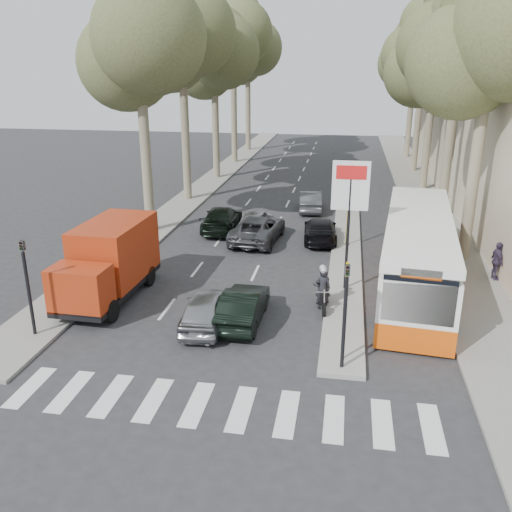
{
  "coord_description": "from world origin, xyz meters",
  "views": [
    {
      "loc": [
        3.07,
        -16.73,
        9.2
      ],
      "look_at": [
        -0.5,
        4.39,
        1.6
      ],
      "focal_mm": 38.0,
      "sensor_mm": 36.0,
      "label": 1
    }
  ],
  "objects_px": {
    "red_truck": "(110,260)",
    "city_bus": "(417,252)",
    "silver_hatchback": "(206,309)",
    "dark_hatchback": "(243,306)",
    "motorcycle": "(322,288)"
  },
  "relations": [
    {
      "from": "red_truck",
      "to": "city_bus",
      "type": "height_order",
      "value": "city_bus"
    },
    {
      "from": "city_bus",
      "to": "motorcycle",
      "type": "relative_size",
      "value": 5.82
    },
    {
      "from": "silver_hatchback",
      "to": "city_bus",
      "type": "distance_m",
      "value": 9.46
    },
    {
      "from": "dark_hatchback",
      "to": "red_truck",
      "type": "xyz_separation_m",
      "value": [
        -5.81,
        1.35,
        0.98
      ]
    },
    {
      "from": "red_truck",
      "to": "motorcycle",
      "type": "relative_size",
      "value": 2.79
    },
    {
      "from": "silver_hatchback",
      "to": "red_truck",
      "type": "bearing_deg",
      "value": -26.66
    },
    {
      "from": "dark_hatchback",
      "to": "motorcycle",
      "type": "distance_m",
      "value": 3.39
    },
    {
      "from": "dark_hatchback",
      "to": "motorcycle",
      "type": "xyz_separation_m",
      "value": [
        2.85,
        1.82,
        0.16
      ]
    },
    {
      "from": "dark_hatchback",
      "to": "city_bus",
      "type": "bearing_deg",
      "value": -145.62
    },
    {
      "from": "red_truck",
      "to": "motorcycle",
      "type": "height_order",
      "value": "red_truck"
    },
    {
      "from": "red_truck",
      "to": "city_bus",
      "type": "distance_m",
      "value": 12.87
    },
    {
      "from": "dark_hatchback",
      "to": "silver_hatchback",
      "type": "bearing_deg",
      "value": 21.73
    },
    {
      "from": "dark_hatchback",
      "to": "city_bus",
      "type": "height_order",
      "value": "city_bus"
    },
    {
      "from": "red_truck",
      "to": "dark_hatchback",
      "type": "bearing_deg",
      "value": -11.02
    },
    {
      "from": "silver_hatchback",
      "to": "city_bus",
      "type": "relative_size",
      "value": 0.31
    }
  ]
}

